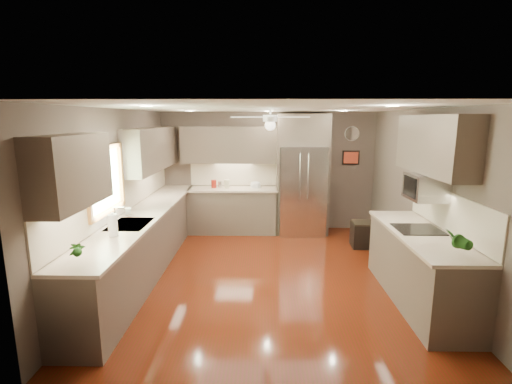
{
  "coord_description": "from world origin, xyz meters",
  "views": [
    {
      "loc": [
        -0.11,
        -5.36,
        2.35
      ],
      "look_at": [
        -0.22,
        0.6,
        1.17
      ],
      "focal_mm": 26.0,
      "sensor_mm": 36.0,
      "label": 1
    }
  ],
  "objects_px": {
    "bowl": "(256,187)",
    "microwave": "(426,187)",
    "refrigerator": "(302,177)",
    "canister_a": "(214,184)",
    "canister_c": "(227,184)",
    "paper_towel": "(113,225)",
    "soap_bottle": "(129,210)",
    "stool": "(363,234)",
    "potted_plant_left": "(76,250)",
    "potted_plant_right": "(457,240)",
    "canister_b": "(220,184)"
  },
  "relations": [
    {
      "from": "bowl",
      "to": "microwave",
      "type": "relative_size",
      "value": 0.4
    },
    {
      "from": "canister_b",
      "to": "soap_bottle",
      "type": "distance_m",
      "value": 2.58
    },
    {
      "from": "canister_c",
      "to": "soap_bottle",
      "type": "distance_m",
      "value": 2.59
    },
    {
      "from": "soap_bottle",
      "to": "microwave",
      "type": "relative_size",
      "value": 0.33
    },
    {
      "from": "potted_plant_right",
      "to": "bowl",
      "type": "distance_m",
      "value": 4.42
    },
    {
      "from": "refrigerator",
      "to": "stool",
      "type": "bearing_deg",
      "value": -39.38
    },
    {
      "from": "canister_a",
      "to": "canister_b",
      "type": "bearing_deg",
      "value": 14.16
    },
    {
      "from": "canister_c",
      "to": "soap_bottle",
      "type": "xyz_separation_m",
      "value": [
        -1.23,
        -2.28,
        -0.0
      ]
    },
    {
      "from": "canister_b",
      "to": "paper_towel",
      "type": "distance_m",
      "value": 3.41
    },
    {
      "from": "canister_a",
      "to": "potted_plant_right",
      "type": "height_order",
      "value": "potted_plant_right"
    },
    {
      "from": "soap_bottle",
      "to": "potted_plant_right",
      "type": "bearing_deg",
      "value": -21.08
    },
    {
      "from": "bowl",
      "to": "microwave",
      "type": "height_order",
      "value": "microwave"
    },
    {
      "from": "canister_c",
      "to": "paper_towel",
      "type": "xyz_separation_m",
      "value": [
        -1.09,
        -3.22,
        0.05
      ]
    },
    {
      "from": "refrigerator",
      "to": "stool",
      "type": "xyz_separation_m",
      "value": [
        1.06,
        -0.87,
        -0.95
      ]
    },
    {
      "from": "bowl",
      "to": "paper_towel",
      "type": "height_order",
      "value": "paper_towel"
    },
    {
      "from": "canister_a",
      "to": "canister_c",
      "type": "xyz_separation_m",
      "value": [
        0.27,
        -0.02,
        0.01
      ]
    },
    {
      "from": "canister_c",
      "to": "bowl",
      "type": "bearing_deg",
      "value": 1.8
    },
    {
      "from": "canister_c",
      "to": "microwave",
      "type": "xyz_separation_m",
      "value": [
        2.88,
        -2.74,
        0.45
      ]
    },
    {
      "from": "canister_a",
      "to": "paper_towel",
      "type": "relative_size",
      "value": 0.6
    },
    {
      "from": "canister_b",
      "to": "potted_plant_right",
      "type": "xyz_separation_m",
      "value": [
        2.91,
        -3.88,
        0.11
      ]
    },
    {
      "from": "canister_a",
      "to": "refrigerator",
      "type": "relative_size",
      "value": 0.07
    },
    {
      "from": "soap_bottle",
      "to": "potted_plant_left",
      "type": "height_order",
      "value": "potted_plant_left"
    },
    {
      "from": "canister_b",
      "to": "potted_plant_left",
      "type": "xyz_separation_m",
      "value": [
        -0.96,
        -4.15,
        0.07
      ]
    },
    {
      "from": "canister_a",
      "to": "bowl",
      "type": "xyz_separation_m",
      "value": [
        0.87,
        -0.0,
        -0.05
      ]
    },
    {
      "from": "canister_a",
      "to": "microwave",
      "type": "relative_size",
      "value": 0.31
    },
    {
      "from": "soap_bottle",
      "to": "stool",
      "type": "height_order",
      "value": "soap_bottle"
    },
    {
      "from": "soap_bottle",
      "to": "potted_plant_right",
      "type": "distance_m",
      "value": 4.29
    },
    {
      "from": "soap_bottle",
      "to": "bowl",
      "type": "xyz_separation_m",
      "value": [
        1.83,
        2.3,
        -0.06
      ]
    },
    {
      "from": "potted_plant_right",
      "to": "potted_plant_left",
      "type": "bearing_deg",
      "value": -175.96
    },
    {
      "from": "canister_a",
      "to": "soap_bottle",
      "type": "distance_m",
      "value": 2.5
    },
    {
      "from": "canister_a",
      "to": "potted_plant_right",
      "type": "relative_size",
      "value": 0.49
    },
    {
      "from": "canister_a",
      "to": "canister_c",
      "type": "distance_m",
      "value": 0.27
    },
    {
      "from": "microwave",
      "to": "stool",
      "type": "height_order",
      "value": "microwave"
    },
    {
      "from": "refrigerator",
      "to": "canister_a",
      "type": "bearing_deg",
      "value": 178.42
    },
    {
      "from": "canister_b",
      "to": "canister_c",
      "type": "xyz_separation_m",
      "value": [
        0.14,
        -0.05,
        0.02
      ]
    },
    {
      "from": "canister_c",
      "to": "bowl",
      "type": "relative_size",
      "value": 0.79
    },
    {
      "from": "canister_c",
      "to": "refrigerator",
      "type": "xyz_separation_m",
      "value": [
        1.55,
        -0.03,
        0.16
      ]
    },
    {
      "from": "canister_c",
      "to": "stool",
      "type": "bearing_deg",
      "value": -18.98
    },
    {
      "from": "canister_b",
      "to": "canister_c",
      "type": "bearing_deg",
      "value": -21.01
    },
    {
      "from": "soap_bottle",
      "to": "refrigerator",
      "type": "relative_size",
      "value": 0.07
    },
    {
      "from": "canister_c",
      "to": "stool",
      "type": "height_order",
      "value": "canister_c"
    },
    {
      "from": "canister_a",
      "to": "potted_plant_left",
      "type": "xyz_separation_m",
      "value": [
        -0.83,
        -4.12,
        0.06
      ]
    },
    {
      "from": "canister_a",
      "to": "soap_bottle",
      "type": "height_order",
      "value": "soap_bottle"
    },
    {
      "from": "refrigerator",
      "to": "paper_towel",
      "type": "distance_m",
      "value": 4.15
    },
    {
      "from": "canister_a",
      "to": "refrigerator",
      "type": "bearing_deg",
      "value": -1.58
    },
    {
      "from": "canister_a",
      "to": "canister_c",
      "type": "height_order",
      "value": "canister_c"
    },
    {
      "from": "potted_plant_right",
      "to": "refrigerator",
      "type": "distance_m",
      "value": 3.99
    },
    {
      "from": "soap_bottle",
      "to": "potted_plant_left",
      "type": "xyz_separation_m",
      "value": [
        0.13,
        -1.82,
        0.05
      ]
    },
    {
      "from": "soap_bottle",
      "to": "potted_plant_right",
      "type": "xyz_separation_m",
      "value": [
        4.0,
        -1.54,
        0.09
      ]
    },
    {
      "from": "canister_c",
      "to": "microwave",
      "type": "height_order",
      "value": "microwave"
    }
  ]
}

